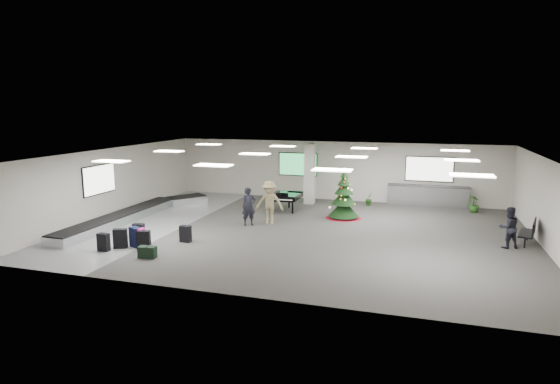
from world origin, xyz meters
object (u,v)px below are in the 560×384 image
(pink_suitcase, at_px, (139,238))
(traveler_a, at_px, (249,207))
(grand_piano, at_px, (285,196))
(traveler_b, at_px, (269,202))
(potted_plant_right, at_px, (474,204))
(baggage_carousel, at_px, (135,214))
(traveler_bench, at_px, (509,228))
(bench, at_px, (530,231))
(service_counter, at_px, (428,196))
(christmas_tree, at_px, (344,201))
(potted_plant_left, at_px, (369,199))

(pink_suitcase, xyz_separation_m, traveler_a, (2.69, 4.20, 0.47))
(grand_piano, xyz_separation_m, traveler_a, (-0.68, -3.29, 0.12))
(traveler_b, bearing_deg, potted_plant_right, 20.57)
(traveler_a, relative_size, traveler_b, 0.87)
(pink_suitcase, bearing_deg, baggage_carousel, 141.21)
(traveler_b, distance_m, traveler_bench, 9.44)
(baggage_carousel, distance_m, grand_piano, 7.13)
(bench, relative_size, traveler_bench, 1.01)
(traveler_a, bearing_deg, baggage_carousel, 149.03)
(service_counter, height_order, christmas_tree, christmas_tree)
(traveler_b, bearing_deg, baggage_carousel, 179.19)
(traveler_a, distance_m, potted_plant_right, 11.06)
(grand_piano, bearing_deg, potted_plant_left, 32.43)
(pink_suitcase, bearing_deg, traveler_b, 69.66)
(traveler_a, bearing_deg, potted_plant_left, 16.96)
(pink_suitcase, relative_size, potted_plant_left, 1.02)
(christmas_tree, xyz_separation_m, grand_piano, (-3.01, 0.74, -0.10))
(pink_suitcase, distance_m, christmas_tree, 9.30)
(pink_suitcase, bearing_deg, potted_plant_right, 54.22)
(traveler_bench, bearing_deg, service_counter, -91.70)
(christmas_tree, bearing_deg, baggage_carousel, -162.30)
(potted_plant_left, bearing_deg, bench, -39.20)
(potted_plant_right, bearing_deg, bench, -74.26)
(christmas_tree, distance_m, traveler_bench, 7.08)
(christmas_tree, relative_size, potted_plant_right, 2.83)
(traveler_bench, bearing_deg, baggage_carousel, -23.87)
(pink_suitcase, height_order, traveler_b, traveler_b)
(service_counter, height_order, traveler_bench, traveler_bench)
(bench, bearing_deg, potted_plant_right, 120.44)
(potted_plant_left, height_order, potted_plant_right, potted_plant_right)
(baggage_carousel, xyz_separation_m, christmas_tree, (9.12, 2.91, 0.60))
(baggage_carousel, xyz_separation_m, pink_suitcase, (2.74, -3.84, 0.15))
(grand_piano, bearing_deg, bench, -15.53)
(service_counter, height_order, traveler_a, traveler_a)
(bench, height_order, traveler_bench, traveler_bench)
(traveler_b, relative_size, traveler_bench, 1.25)
(baggage_carousel, bearing_deg, bench, 2.66)
(service_counter, bearing_deg, traveler_b, -138.74)
(pink_suitcase, relative_size, traveler_b, 0.39)
(pink_suitcase, relative_size, christmas_tree, 0.32)
(christmas_tree, height_order, potted_plant_left, christmas_tree)
(service_counter, relative_size, traveler_bench, 2.67)
(christmas_tree, bearing_deg, traveler_b, -145.56)
(service_counter, distance_m, pink_suitcase, 14.62)
(potted_plant_left, bearing_deg, baggage_carousel, -148.57)
(baggage_carousel, height_order, traveler_b, traveler_b)
(christmas_tree, height_order, traveler_a, christmas_tree)
(baggage_carousel, distance_m, traveler_a, 5.48)
(pink_suitcase, bearing_deg, traveler_a, 73.09)
(grand_piano, relative_size, traveler_a, 1.05)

